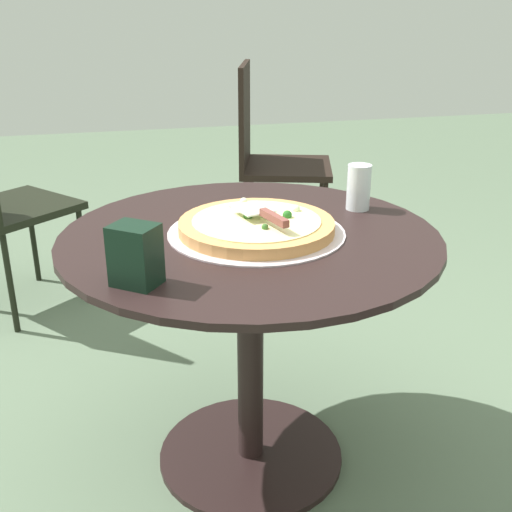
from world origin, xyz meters
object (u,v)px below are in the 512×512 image
(patio_table, at_px, (250,302))
(drinking_cup, at_px, (359,187))
(pizza_on_tray, at_px, (256,226))
(napkin_dispenser, at_px, (135,255))
(pizza_server, at_px, (264,213))
(patio_chair_corner, at_px, (269,150))

(patio_table, distance_m, drinking_cup, 0.44)
(pizza_on_tray, xyz_separation_m, napkin_dispenser, (-0.24, 0.31, 0.05))
(drinking_cup, bearing_deg, pizza_server, 115.59)
(patio_table, distance_m, pizza_server, 0.25)
(patio_table, relative_size, patio_chair_corner, 1.00)
(patio_table, relative_size, drinking_cup, 7.61)
(pizza_server, relative_size, patio_chair_corner, 0.23)
(napkin_dispenser, relative_size, patio_chair_corner, 0.13)
(patio_table, xyz_separation_m, pizza_server, (-0.02, -0.03, 0.25))
(patio_table, relative_size, napkin_dispenser, 7.44)
(patio_chair_corner, bearing_deg, patio_table, 163.38)
(napkin_dispenser, bearing_deg, pizza_server, 71.14)
(patio_table, xyz_separation_m, pizza_on_tray, (0.01, -0.02, 0.21))
(patio_chair_corner, bearing_deg, pizza_on_tray, 163.94)
(drinking_cup, bearing_deg, napkin_dispenser, 119.72)
(napkin_dispenser, bearing_deg, drinking_cup, 67.49)
(pizza_server, bearing_deg, patio_table, 50.21)
(drinking_cup, distance_m, napkin_dispenser, 0.73)
(napkin_dispenser, distance_m, patio_chair_corner, 1.90)
(drinking_cup, bearing_deg, pizza_on_tray, 110.27)
(drinking_cup, bearing_deg, patio_chair_corner, -4.58)
(patio_chair_corner, bearing_deg, pizza_server, 164.64)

